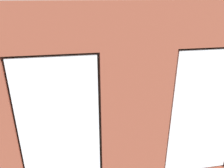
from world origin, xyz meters
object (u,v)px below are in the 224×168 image
(coffee_table, at_px, (117,110))
(cup_ceramic, at_px, (103,110))
(potted_plant_by_left_couch, at_px, (167,87))
(potted_plant_beside_window_right, at_px, (7,158))
(papasan_chair, at_px, (82,81))
(table_plant_small, at_px, (117,103))
(candle_jar, at_px, (121,108))
(potted_plant_mid_room_small, at_px, (124,93))
(remote_gray, at_px, (110,106))
(potted_plant_between_couches, at_px, (204,132))
(potted_plant_foreground_right, at_px, (20,77))
(couch_by_window, at_px, (130,158))
(remote_black, at_px, (129,104))
(couch_left, at_px, (200,106))

(coffee_table, relative_size, cup_ceramic, 15.23)
(potted_plant_by_left_couch, xyz_separation_m, potted_plant_beside_window_right, (4.10, 3.12, 0.39))
(papasan_chair, bearing_deg, table_plant_small, 111.39)
(coffee_table, xyz_separation_m, candle_jar, (-0.10, 0.11, 0.11))
(potted_plant_by_left_couch, relative_size, potted_plant_mid_room_small, 0.99)
(remote_gray, relative_size, papasan_chair, 0.17)
(potted_plant_between_couches, height_order, potted_plant_foreground_right, potted_plant_between_couches)
(couch_by_window, relative_size, remote_black, 12.08)
(coffee_table, bearing_deg, papasan_chair, -68.61)
(candle_jar, height_order, remote_gray, candle_jar)
(table_plant_small, height_order, potted_plant_mid_room_small, table_plant_small)
(cup_ceramic, relative_size, potted_plant_between_couches, 0.06)
(couch_by_window, relative_size, potted_plant_by_left_couch, 3.94)
(remote_gray, bearing_deg, remote_black, -101.33)
(potted_plant_between_couches, relative_size, potted_plant_beside_window_right, 1.18)
(coffee_table, bearing_deg, potted_plant_between_couches, 127.65)
(coffee_table, bearing_deg, candle_jar, 132.24)
(potted_plant_between_couches, distance_m, potted_plant_by_left_couch, 3.06)
(cup_ceramic, bearing_deg, remote_gray, -139.13)
(candle_jar, bearing_deg, potted_plant_between_couches, 127.33)
(cup_ceramic, distance_m, papasan_chair, 2.22)
(couch_by_window, bearing_deg, candle_jar, -97.08)
(couch_by_window, xyz_separation_m, papasan_chair, (0.70, -3.89, 0.10))
(couch_by_window, height_order, table_plant_small, couch_by_window)
(couch_left, height_order, potted_plant_mid_room_small, couch_left)
(couch_left, relative_size, table_plant_small, 7.14)
(cup_ceramic, relative_size, remote_gray, 0.51)
(couch_by_window, height_order, coffee_table, couch_by_window)
(couch_left, xyz_separation_m, potted_plant_foreground_right, (5.14, -2.31, 0.34))
(candle_jar, distance_m, potted_plant_foreground_right, 3.72)
(candle_jar, relative_size, potted_plant_between_couches, 0.07)
(candle_jar, xyz_separation_m, potted_plant_mid_room_small, (-0.32, -1.11, -0.10))
(coffee_table, distance_m, potted_plant_foreground_right, 3.58)
(potted_plant_beside_window_right, bearing_deg, remote_black, -141.30)
(remote_black, distance_m, potted_plant_beside_window_right, 3.29)
(potted_plant_foreground_right, bearing_deg, couch_left, 155.82)
(candle_jar, xyz_separation_m, remote_black, (-0.26, -0.23, -0.04))
(cup_ceramic, height_order, potted_plant_mid_room_small, potted_plant_mid_room_small)
(table_plant_small, height_order, remote_gray, table_plant_small)
(coffee_table, relative_size, potted_plant_beside_window_right, 1.06)
(potted_plant_by_left_couch, bearing_deg, table_plant_small, 32.37)
(couch_left, relative_size, remote_black, 10.78)
(coffee_table, bearing_deg, couch_left, 176.70)
(table_plant_small, xyz_separation_m, remote_black, (-0.36, -0.13, -0.13))
(table_plant_small, bearing_deg, candle_jar, 132.24)
(couch_by_window, relative_size, cup_ceramic, 23.87)
(couch_left, height_order, remote_black, couch_left)
(coffee_table, bearing_deg, potted_plant_foreground_right, -37.48)
(coffee_table, height_order, potted_plant_between_couches, potted_plant_between_couches)
(remote_gray, bearing_deg, potted_plant_between_couches, -155.86)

